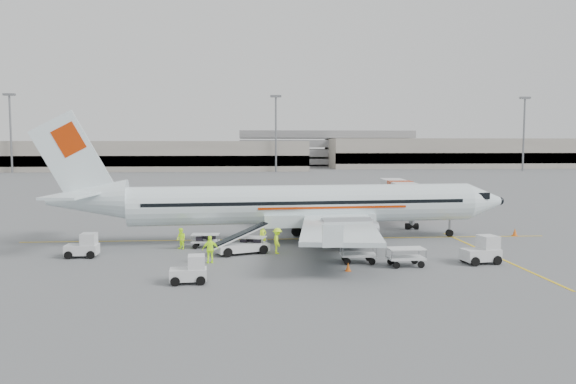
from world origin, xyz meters
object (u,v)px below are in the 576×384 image
object	(u,v)px
belt_loader	(242,235)
tug_aft	(82,245)
jet_bridge	(400,201)
tug_mid	(188,269)
aircraft	(305,178)
tug_fore	(481,250)

from	to	relation	value
belt_loader	tug_aft	world-z (taller)	belt_loader
jet_bridge	tug_mid	bearing A→B (deg)	-123.45
aircraft	tug_mid	bearing A→B (deg)	-124.88
tug_aft	aircraft	bearing A→B (deg)	18.54
belt_loader	jet_bridge	bearing A→B (deg)	24.18
jet_bridge	tug_mid	world-z (taller)	jet_bridge
tug_mid	tug_aft	bearing A→B (deg)	131.40
belt_loader	tug_mid	bearing A→B (deg)	-130.59
jet_bridge	belt_loader	distance (m)	23.01
tug_mid	tug_aft	distance (m)	11.52
jet_bridge	tug_mid	size ratio (longest dim) A/B	7.64
jet_bridge	belt_loader	size ratio (longest dim) A/B	3.17
tug_mid	tug_aft	world-z (taller)	tug_aft
tug_fore	tug_mid	size ratio (longest dim) A/B	1.16
belt_loader	tug_fore	bearing A→B (deg)	-37.11
tug_mid	belt_loader	bearing A→B (deg)	66.43
aircraft	tug_aft	xyz separation A→B (m)	(-16.36, -5.73, -4.30)
aircraft	jet_bridge	size ratio (longest dim) A/B	2.35
tug_mid	aircraft	bearing A→B (deg)	55.28
aircraft	belt_loader	bearing A→B (deg)	-138.56
aircraft	tug_mid	world-z (taller)	aircraft
tug_aft	tug_fore	bearing A→B (deg)	-9.31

